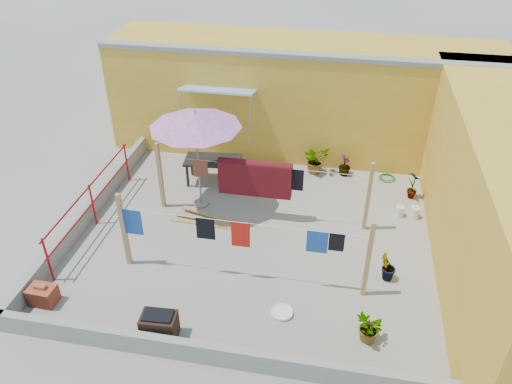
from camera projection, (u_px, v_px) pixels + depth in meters
ground at (255, 237)px, 11.63m from camera, size 80.00×80.00×0.00m
wall_back at (302, 96)px, 14.51m from camera, size 11.00×3.27×3.21m
wall_right at (510, 204)px, 9.94m from camera, size 2.40×9.00×3.20m
parapet_front at (215, 355)px, 8.57m from camera, size 8.30×0.16×0.44m
parapet_left at (90, 210)px, 12.14m from camera, size 0.16×7.30×0.44m
red_railing at (92, 199)px, 11.67m from camera, size 0.05×4.20×1.10m
clothesline_rig at (253, 186)px, 11.50m from camera, size 5.09×2.35×1.80m
patio_umbrella at (195, 121)px, 11.43m from camera, size 2.49×2.49×2.61m
outdoor_table at (213, 161)px, 13.30m from camera, size 1.56×0.90×0.70m
brick_stack at (43, 295)px, 9.79m from camera, size 0.53×0.40×0.45m
lumber_pile at (210, 220)px, 12.07m from camera, size 1.91×0.63×0.11m
brazier at (159, 326)px, 9.03m from camera, size 0.66×0.46×0.57m
white_basin at (282, 312)px, 9.62m from camera, size 0.43×0.43×0.08m
water_jug_a at (414, 212)px, 12.18m from camera, size 0.22×0.22×0.35m
water_jug_b at (399, 211)px, 12.24m from camera, size 0.20×0.20×0.32m
green_hose at (387, 178)px, 13.75m from camera, size 0.46×0.46×0.07m
plant_back_a at (316, 159)px, 13.86m from camera, size 0.95×0.94×0.80m
plant_back_b at (345, 165)px, 13.79m from camera, size 0.34×0.34×0.60m
plant_right_a at (414, 185)px, 12.77m from camera, size 0.49×0.50×0.80m
plant_right_b at (387, 267)px, 10.26m from camera, size 0.46×0.45×0.66m
plant_right_c at (370, 329)px, 8.94m from camera, size 0.59×0.65×0.61m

